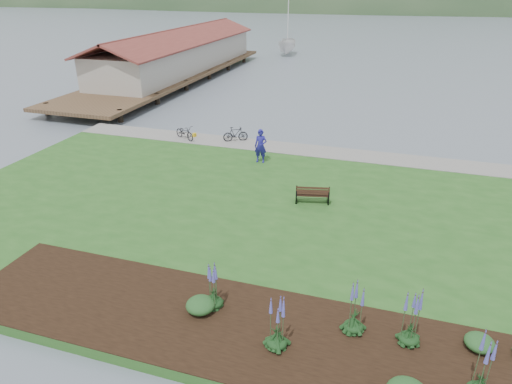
% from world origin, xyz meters
% --- Properties ---
extents(ground, '(600.00, 600.00, 0.00)m').
position_xyz_m(ground, '(0.00, 0.00, 0.00)').
color(ground, slate).
rests_on(ground, ground).
extents(lawn, '(34.00, 20.00, 0.40)m').
position_xyz_m(lawn, '(0.00, -2.00, 0.20)').
color(lawn, '#25591F').
rests_on(lawn, ground).
extents(shoreline_path, '(34.00, 2.20, 0.03)m').
position_xyz_m(shoreline_path, '(0.00, 6.90, 0.42)').
color(shoreline_path, gray).
rests_on(shoreline_path, lawn).
extents(garden_bed, '(24.00, 4.40, 0.04)m').
position_xyz_m(garden_bed, '(3.00, -9.80, 0.42)').
color(garden_bed, black).
rests_on(garden_bed, lawn).
extents(far_hillside, '(580.00, 80.00, 38.00)m').
position_xyz_m(far_hillside, '(20.00, 170.00, 0.00)').
color(far_hillside, '#2D4C2A').
rests_on(far_hillside, ground).
extents(pier_pavilion, '(8.00, 36.00, 5.40)m').
position_xyz_m(pier_pavilion, '(-20.00, 27.52, 2.64)').
color(pier_pavilion, '#4C3826').
rests_on(pier_pavilion, ground).
extents(park_bench, '(1.70, 0.98, 0.99)m').
position_xyz_m(park_bench, '(0.98, -0.48, 0.89)').
color(park_bench, black).
rests_on(park_bench, lawn).
extents(person, '(0.90, 0.66, 2.35)m').
position_xyz_m(person, '(-3.03, 4.05, 1.58)').
color(person, navy).
rests_on(person, lawn).
extents(bicycle_a, '(1.45, 1.95, 0.97)m').
position_xyz_m(bicycle_a, '(-9.20, 6.56, 0.89)').
color(bicycle_a, black).
rests_on(bicycle_a, lawn).
extents(bicycle_b, '(1.21, 1.70, 1.00)m').
position_xyz_m(bicycle_b, '(-5.77, 7.20, 0.90)').
color(bicycle_b, black).
rests_on(bicycle_b, lawn).
extents(sailboat, '(11.44, 11.61, 27.48)m').
position_xyz_m(sailboat, '(-12.53, 48.28, 0.00)').
color(sailboat, silver).
rests_on(sailboat, ground).
extents(pannier, '(0.23, 0.30, 0.28)m').
position_xyz_m(pannier, '(-8.79, 7.20, 0.54)').
color(pannier, yellow).
rests_on(pannier, lawn).
extents(echium_0, '(0.62, 0.62, 2.01)m').
position_xyz_m(echium_0, '(1.88, -10.26, 1.25)').
color(echium_0, '#123415').
rests_on(echium_0, garden_bed).
extents(echium_1, '(0.62, 0.62, 2.21)m').
position_xyz_m(echium_1, '(5.59, -8.91, 1.34)').
color(echium_1, '#123415').
rests_on(echium_1, garden_bed).
extents(echium_2, '(0.62, 0.62, 2.09)m').
position_xyz_m(echium_2, '(7.34, -10.35, 1.23)').
color(echium_2, '#123415').
rests_on(echium_2, garden_bed).
extents(echium_4, '(0.62, 0.62, 1.95)m').
position_xyz_m(echium_4, '(-0.59, -9.12, 1.26)').
color(echium_4, '#123415').
rests_on(echium_4, garden_bed).
extents(echium_5, '(0.62, 0.62, 2.08)m').
position_xyz_m(echium_5, '(3.95, -8.88, 1.22)').
color(echium_5, '#123415').
rests_on(echium_5, garden_bed).
extents(shrub_0, '(0.95, 0.95, 0.48)m').
position_xyz_m(shrub_0, '(-0.91, -9.49, 0.68)').
color(shrub_0, '#1E4C21').
rests_on(shrub_0, garden_bed).
extents(shrub_2, '(0.86, 0.86, 0.43)m').
position_xyz_m(shrub_2, '(7.57, -8.53, 0.66)').
color(shrub_2, '#1E4C21').
rests_on(shrub_2, garden_bed).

